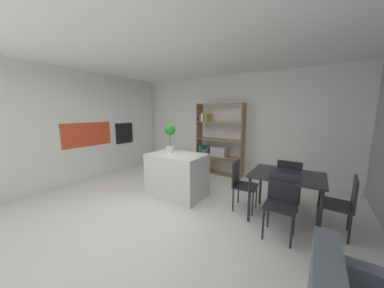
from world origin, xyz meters
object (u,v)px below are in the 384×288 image
at_px(kitchen_island, 177,175).
at_px(dining_chair_window_side, 344,201).
at_px(dining_chair_near, 281,199).
at_px(dining_chair_far, 289,181).
at_px(dining_chair_island_side, 241,181).
at_px(built_in_oven, 124,133).
at_px(open_bookshelf, 216,143).
at_px(potted_plant_on_island, 170,135).
at_px(dining_table, 287,179).

distance_m(kitchen_island, dining_chair_window_side, 2.86).
relative_size(dining_chair_window_side, dining_chair_near, 1.00).
xyz_separation_m(dining_chair_far, dining_chair_island_side, (-0.75, -0.46, -0.01)).
xyz_separation_m(built_in_oven, dining_chair_far, (4.63, -0.08, -0.61)).
relative_size(built_in_oven, open_bookshelf, 0.30).
bearing_deg(kitchen_island, dining_chair_island_side, 6.66).
relative_size(dining_chair_window_side, dining_chair_island_side, 1.00).
distance_m(built_in_oven, dining_chair_island_side, 3.96).
height_order(potted_plant_on_island, open_bookshelf, open_bookshelf).
bearing_deg(built_in_oven, dining_chair_far, -0.99).
bearing_deg(open_bookshelf, dining_chair_far, -31.19).
bearing_deg(dining_chair_island_side, kitchen_island, 91.86).
height_order(open_bookshelf, dining_table, open_bookshelf).
relative_size(kitchen_island, dining_chair_far, 1.27).
relative_size(kitchen_island, dining_chair_near, 1.33).
bearing_deg(dining_chair_window_side, dining_chair_near, -54.74).
distance_m(built_in_oven, dining_chair_window_side, 5.45).
distance_m(potted_plant_on_island, dining_chair_island_side, 1.76).
bearing_deg(dining_chair_far, open_bookshelf, -30.24).
bearing_deg(dining_chair_far, kitchen_island, 17.36).
xyz_separation_m(potted_plant_on_island, dining_chair_island_side, (1.59, 0.06, -0.75)).
xyz_separation_m(kitchen_island, dining_chair_window_side, (2.85, 0.16, 0.07)).
relative_size(potted_plant_on_island, dining_chair_far, 0.66).
height_order(dining_chair_window_side, dining_chair_far, dining_chair_far).
relative_size(built_in_oven, dining_table, 0.57).
xyz_separation_m(dining_table, dining_chair_window_side, (0.76, -0.01, -0.18)).
relative_size(built_in_oven, potted_plant_on_island, 1.01).
distance_m(dining_table, dining_chair_window_side, 0.78).
height_order(dining_table, dining_chair_island_side, dining_chair_island_side).
relative_size(dining_table, dining_chair_window_side, 1.23).
xyz_separation_m(potted_plant_on_island, dining_chair_far, (2.34, 0.52, -0.74)).
relative_size(built_in_oven, dining_chair_window_side, 0.70).
relative_size(open_bookshelf, dining_chair_near, 2.30).
bearing_deg(dining_chair_window_side, potted_plant_on_island, -84.57).
relative_size(built_in_oven, dining_chair_far, 0.66).
relative_size(built_in_oven, kitchen_island, 0.52).
relative_size(dining_table, dining_chair_island_side, 1.22).
bearing_deg(dining_chair_far, dining_table, 91.16).
distance_m(open_bookshelf, dining_chair_far, 2.44).
xyz_separation_m(dining_chair_far, dining_chair_near, (0.00, -0.91, -0.01)).
distance_m(built_in_oven, dining_chair_far, 4.67).
relative_size(dining_table, dining_chair_far, 1.17).
distance_m(dining_chair_far, dining_chair_near, 0.91).
height_order(built_in_oven, dining_chair_window_side, built_in_oven).
bearing_deg(dining_table, dining_chair_window_side, -0.54).
bearing_deg(dining_chair_window_side, dining_table, -86.31).
bearing_deg(dining_chair_island_side, dining_chair_near, -125.99).
bearing_deg(built_in_oven, kitchen_island, -15.36).
xyz_separation_m(dining_table, dining_chair_island_side, (-0.75, -0.01, -0.17)).
height_order(dining_chair_window_side, dining_chair_near, dining_chair_window_side).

